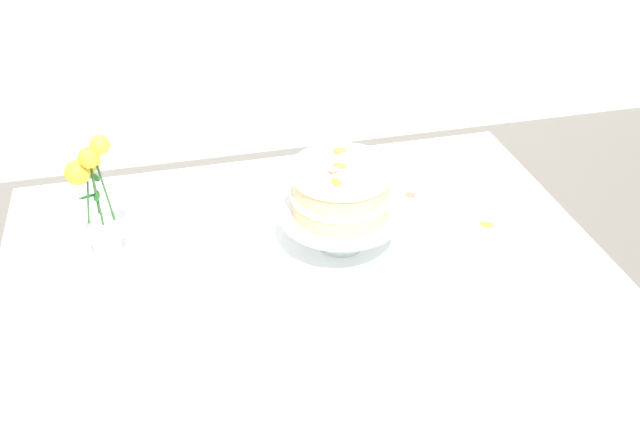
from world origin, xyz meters
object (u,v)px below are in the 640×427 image
object	(u,v)px
dining_table	(309,299)
flower_vase	(97,203)
cake_stand	(341,217)
layer_cake	(341,189)

from	to	relation	value
dining_table	flower_vase	xyz separation A→B (m)	(-0.45, 0.16, 0.24)
cake_stand	layer_cake	size ratio (longest dim) A/B	1.22
cake_stand	layer_cake	distance (m)	0.08
cake_stand	layer_cake	bearing A→B (deg)	166.97
flower_vase	cake_stand	bearing A→B (deg)	-9.49
dining_table	cake_stand	distance (m)	0.21
flower_vase	layer_cake	bearing A→B (deg)	-9.49
dining_table	cake_stand	xyz separation A→B (m)	(0.10, 0.07, 0.18)
cake_stand	layer_cake	world-z (taller)	layer_cake
dining_table	layer_cake	bearing A→B (deg)	36.71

